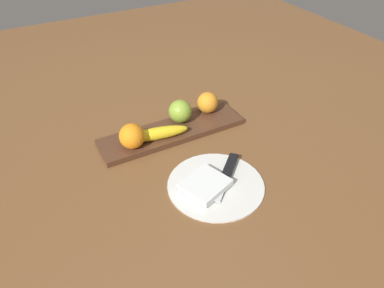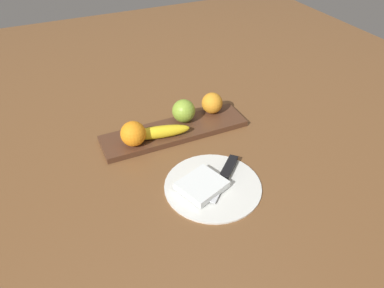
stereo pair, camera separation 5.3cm
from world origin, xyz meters
The scene contains 9 objects.
ground_plane centered at (0.00, 0.00, 0.00)m, with size 2.40×2.40×0.00m, color brown.
fruit_tray centered at (-0.01, 0.00, 0.01)m, with size 0.45×0.12×0.02m, color #533220.
apple centered at (-0.05, -0.03, 0.05)m, with size 0.07×0.07×0.07m, color #8BB137.
banana centered at (0.05, 0.02, 0.04)m, with size 0.19×0.04×0.04m, color yellow.
orange_near_apple centered at (-0.15, -0.04, 0.05)m, with size 0.07×0.07×0.07m, color orange.
orange_near_banana centered at (0.13, 0.02, 0.05)m, with size 0.07×0.07×0.07m, color orange.
dinner_plate centered at (-0.01, 0.26, 0.00)m, with size 0.25×0.25×0.01m, color white.
folded_napkin centered at (0.02, 0.26, 0.02)m, with size 0.11×0.10×0.02m, color white.
knife centered at (-0.06, 0.23, 0.01)m, with size 0.15×0.14×0.01m.
Camera 1 is at (0.36, 0.82, 0.66)m, focal length 33.86 mm.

